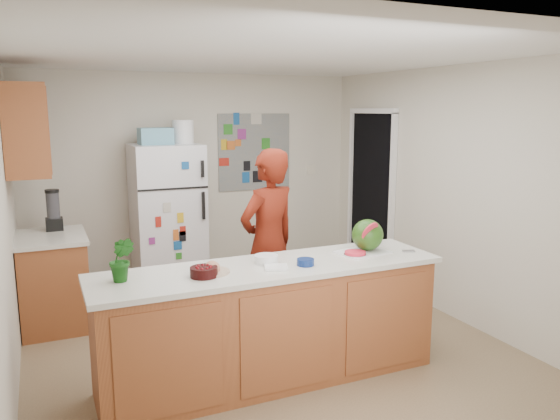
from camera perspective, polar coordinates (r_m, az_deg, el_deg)
name	(u,v)px	position (r m, az deg, el deg)	size (l,w,h in m)	color
floor	(269,350)	(4.96, -1.12, -14.41)	(4.00, 4.50, 0.02)	brown
wall_back	(197,179)	(6.69, -8.72, 3.25)	(4.00, 0.02, 2.50)	beige
wall_left	(1,231)	(4.24, -27.10, -1.95)	(0.02, 4.50, 2.50)	beige
wall_right	(456,195)	(5.66, 17.94, 1.55)	(0.02, 4.50, 2.50)	beige
ceiling	(268,54)	(4.52, -1.24, 15.96)	(4.00, 4.50, 0.02)	white
doorway	(372,197)	(6.81, 9.55, 1.40)	(0.03, 0.85, 2.04)	black
peninsula_base	(270,326)	(4.29, -1.00, -11.98)	(2.60, 0.62, 0.88)	brown
peninsula_top	(270,268)	(4.13, -1.03, -6.07)	(2.68, 0.70, 0.04)	silver
side_counter_base	(54,283)	(5.74, -22.57, -7.03)	(0.60, 0.80, 0.86)	brown
side_counter_top	(50,237)	(5.63, -22.89, -2.65)	(0.64, 0.84, 0.04)	silver
upper_cabinets	(26,129)	(5.45, -25.01, 7.64)	(0.35, 1.00, 0.80)	brown
refrigerator	(168,220)	(6.29, -11.65, -1.00)	(0.75, 0.70, 1.70)	silver
fridge_top_bin	(155,136)	(6.15, -12.89, 7.54)	(0.35, 0.28, 0.18)	#5999B2
photo_collage	(255,152)	(6.88, -2.67, 6.07)	(0.95, 0.01, 0.95)	slate
person	(268,244)	(4.99, -1.21, -3.55)	(0.63, 0.42, 1.74)	#61170B
blender_appliance	(53,211)	(5.82, -22.60, -0.11)	(0.12, 0.12, 0.38)	black
cutting_board	(362,252)	(4.53, 8.59, -4.38)	(0.40, 0.30, 0.01)	silver
watermelon	(368,235)	(4.54, 9.13, -2.58)	(0.26, 0.26, 0.26)	#1D4E16
watermelon_slice	(355,253)	(4.43, 7.85, -4.46)	(0.17, 0.17, 0.02)	#DC2146
cherry_bowl	(204,272)	(3.89, -7.96, -6.42)	(0.19, 0.19, 0.07)	black
white_bowl	(266,259)	(4.19, -1.44, -5.14)	(0.18, 0.18, 0.06)	white
cobalt_bowl	(305,262)	(4.13, 2.68, -5.46)	(0.13, 0.13, 0.05)	navy
plate	(212,272)	(3.97, -7.13, -6.43)	(0.26, 0.26, 0.02)	beige
paper_towel	(276,267)	(4.05, -0.42, -6.00)	(0.17, 0.15, 0.02)	white
keys	(409,251)	(4.63, 13.29, -4.20)	(0.10, 0.04, 0.01)	gray
potted_plant	(122,259)	(3.86, -16.20, -4.99)	(0.17, 0.14, 0.31)	#113F16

